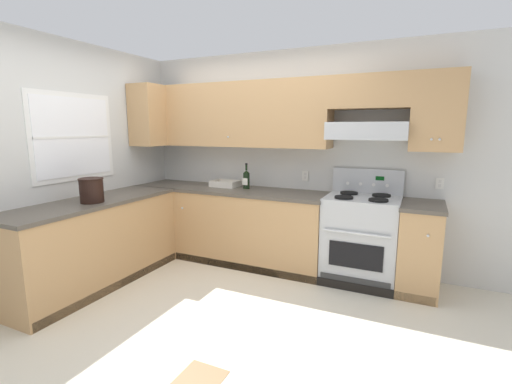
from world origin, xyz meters
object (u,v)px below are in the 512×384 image
at_px(bowl, 225,185).
at_px(stove, 361,238).
at_px(bucket, 92,190).
at_px(wine_bottle, 246,179).

bearing_deg(bowl, stove, -3.46).
xyz_separation_m(bowl, bucket, (-0.72, -1.43, 0.10)).
relative_size(stove, wine_bottle, 3.82).
distance_m(stove, wine_bottle, 1.51).
bearing_deg(bucket, bowl, 63.27).
xyz_separation_m(stove, bucket, (-2.43, -1.32, 0.56)).
height_order(stove, bucket, stove).
distance_m(stove, bucket, 2.83).
distance_m(stove, bowl, 1.78).
bearing_deg(stove, bowl, 176.54).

